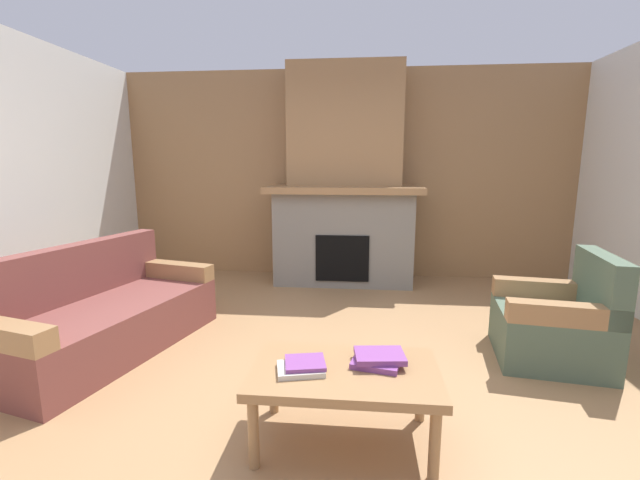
{
  "coord_description": "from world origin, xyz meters",
  "views": [
    {
      "loc": [
        0.21,
        -2.66,
        1.5
      ],
      "look_at": [
        -0.16,
        1.1,
        0.81
      ],
      "focal_mm": 23.45,
      "sensor_mm": 36.0,
      "label": 1
    }
  ],
  "objects_px": {
    "fireplace": "(344,191)",
    "coffee_table": "(345,378)",
    "couch": "(102,316)",
    "armchair": "(557,323)"
  },
  "relations": [
    {
      "from": "couch",
      "to": "coffee_table",
      "type": "relative_size",
      "value": 1.95
    },
    {
      "from": "couch",
      "to": "armchair",
      "type": "xyz_separation_m",
      "value": [
        3.59,
        0.18,
        0.01
      ]
    },
    {
      "from": "fireplace",
      "to": "couch",
      "type": "bearing_deg",
      "value": -129.57
    },
    {
      "from": "fireplace",
      "to": "couch",
      "type": "height_order",
      "value": "fireplace"
    },
    {
      "from": "fireplace",
      "to": "coffee_table",
      "type": "relative_size",
      "value": 2.7
    },
    {
      "from": "fireplace",
      "to": "coffee_table",
      "type": "height_order",
      "value": "fireplace"
    },
    {
      "from": "couch",
      "to": "fireplace",
      "type": "bearing_deg",
      "value": 50.43
    },
    {
      "from": "coffee_table",
      "to": "couch",
      "type": "bearing_deg",
      "value": 154.28
    },
    {
      "from": "couch",
      "to": "coffee_table",
      "type": "distance_m",
      "value": 2.23
    },
    {
      "from": "couch",
      "to": "coffee_table",
      "type": "xyz_separation_m",
      "value": [
        2.01,
        -0.97,
        0.09
      ]
    }
  ]
}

